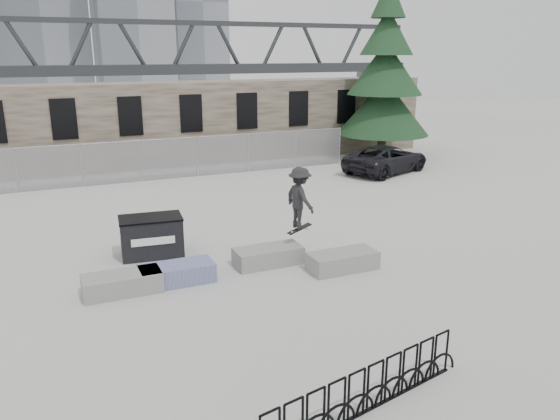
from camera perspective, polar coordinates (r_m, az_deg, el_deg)
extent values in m
plane|color=#B7B6B2|center=(15.85, -6.00, -6.44)|extent=(120.00, 120.00, 0.00)
cube|color=brown|center=(30.78, -15.66, 8.46)|extent=(36.00, 2.50, 4.50)
cube|color=black|center=(29.15, -21.65, 8.82)|extent=(1.20, 0.12, 2.00)
cube|color=black|center=(29.45, -15.37, 9.44)|extent=(1.20, 0.12, 2.00)
cube|color=black|center=(30.10, -9.27, 9.93)|extent=(1.20, 0.12, 2.00)
cube|color=black|center=(31.06, -3.47, 10.29)|extent=(1.20, 0.12, 2.00)
cube|color=black|center=(32.31, 1.95, 10.54)|extent=(1.20, 0.12, 2.00)
cube|color=black|center=(33.81, 6.92, 10.69)|extent=(1.20, 0.12, 2.00)
cube|color=black|center=(35.55, 11.45, 10.75)|extent=(1.20, 0.12, 2.00)
cylinder|color=gray|center=(26.98, -25.83, 3.72)|extent=(0.06, 0.06, 2.00)
cylinder|color=gray|center=(27.00, -20.01, 4.38)|extent=(0.06, 0.06, 2.00)
cylinder|color=gray|center=(27.31, -14.25, 4.98)|extent=(0.06, 0.06, 2.00)
cylinder|color=gray|center=(27.88, -8.67, 5.52)|extent=(0.06, 0.06, 2.00)
cylinder|color=gray|center=(28.71, -3.35, 5.98)|extent=(0.06, 0.06, 2.00)
cylinder|color=gray|center=(29.77, 1.64, 6.37)|extent=(0.06, 0.06, 2.00)
cylinder|color=gray|center=(31.03, 6.26, 6.68)|extent=(0.06, 0.06, 2.00)
cube|color=#99999E|center=(27.31, -14.25, 4.98)|extent=(22.00, 0.02, 2.00)
cylinder|color=gray|center=(27.14, -14.40, 7.05)|extent=(22.00, 0.04, 0.04)
cube|color=gray|center=(14.95, -16.16, -7.37)|extent=(2.00, 0.90, 0.53)
cube|color=#2D471E|center=(14.87, -16.22, -6.65)|extent=(1.76, 0.66, 0.10)
cube|color=#303B91|center=(15.23, -10.72, -6.54)|extent=(2.00, 0.90, 0.53)
cube|color=#2D471E|center=(15.16, -10.76, -5.83)|extent=(1.76, 0.66, 0.10)
cube|color=gray|center=(16.21, -1.24, -4.82)|extent=(2.00, 0.90, 0.53)
cube|color=#2D471E|center=(16.14, -1.24, -4.15)|extent=(1.76, 0.66, 0.10)
cube|color=gray|center=(15.94, 6.56, -5.30)|extent=(2.00, 0.90, 0.53)
cube|color=#2D471E|center=(15.87, 6.59, -4.62)|extent=(1.76, 0.66, 0.10)
cube|color=black|center=(17.27, -13.27, -2.76)|extent=(1.94, 1.28, 1.19)
cube|color=black|center=(17.08, -13.40, -0.81)|extent=(1.99, 1.33, 0.06)
cube|color=white|center=(16.72, -13.10, -3.21)|extent=(1.28, 0.15, 0.23)
cube|color=black|center=(10.28, 8.85, -20.10)|extent=(4.41, 1.01, 0.04)
torus|color=black|center=(9.41, 3.75, -20.58)|extent=(0.88, 0.24, 0.89)
torus|color=black|center=(9.65, 5.93, -19.57)|extent=(0.88, 0.24, 0.89)
torus|color=black|center=(9.90, 7.98, -18.60)|extent=(0.88, 0.24, 0.89)
torus|color=black|center=(10.17, 9.90, -17.65)|extent=(0.88, 0.24, 0.89)
torus|color=black|center=(10.46, 11.70, -16.73)|extent=(0.88, 0.24, 0.89)
torus|color=black|center=(10.75, 13.39, -15.85)|extent=(0.88, 0.24, 0.89)
torus|color=black|center=(11.05, 14.97, -15.01)|extent=(0.88, 0.24, 0.89)
torus|color=black|center=(11.37, 16.46, -14.20)|extent=(0.88, 0.24, 0.89)
cylinder|color=#38281E|center=(33.17, 10.59, 7.36)|extent=(0.50, 0.50, 2.27)
cone|color=black|center=(32.95, 10.76, 10.56)|extent=(5.33, 5.33, 3.20)
cone|color=black|center=(32.82, 10.96, 14.38)|extent=(4.32, 4.32, 3.00)
cone|color=black|center=(32.82, 11.16, 17.87)|extent=(3.03, 3.03, 2.60)
cube|color=slate|center=(113.48, -8.81, 20.53)|extent=(10.00, 10.00, 30.00)
cube|color=#2D3033|center=(70.49, -12.45, 14.14)|extent=(70.00, 3.00, 1.20)
cube|color=#2D3033|center=(70.54, -12.73, 18.60)|extent=(70.00, 0.60, 0.60)
cube|color=gray|center=(82.12, 9.14, 13.15)|extent=(2.00, 3.00, 4.00)
imported|color=black|center=(29.10, 11.07, 5.27)|extent=(5.65, 4.03, 1.43)
imported|color=black|center=(16.17, 2.08, 1.27)|extent=(0.88, 1.30, 1.86)
cube|color=black|center=(16.44, 2.05, -1.97)|extent=(0.80, 0.31, 0.23)
cylinder|color=beige|center=(16.28, 1.27, -2.33)|extent=(0.06, 0.03, 0.06)
cylinder|color=beige|center=(16.40, 1.06, -2.19)|extent=(0.06, 0.03, 0.06)
cylinder|color=beige|center=(16.52, 3.03, -2.08)|extent=(0.06, 0.03, 0.06)
cylinder|color=beige|center=(16.63, 2.81, -1.94)|extent=(0.06, 0.03, 0.06)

